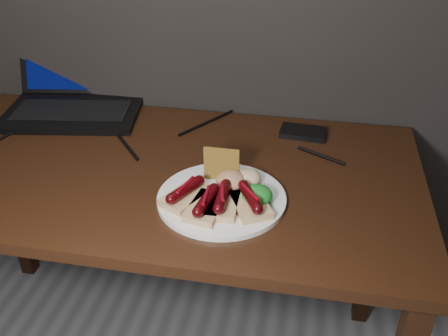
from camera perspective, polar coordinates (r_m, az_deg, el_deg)
desk at (r=1.34m, az=-8.72°, el=-2.94°), size 1.40×0.70×0.75m
laptop at (r=1.64m, az=-16.57°, el=8.35°), size 0.45×0.41×0.25m
hard_drive at (r=1.44m, az=9.04°, el=4.03°), size 0.13×0.08×0.02m
desk_cables at (r=1.42m, az=-7.95°, el=3.58°), size 0.97×0.36×0.01m
plate at (r=1.15m, az=-0.28°, el=-3.50°), size 0.34×0.34×0.01m
bread_sausage_left at (r=1.12m, az=-4.39°, el=-2.95°), size 0.11×0.13×0.04m
bread_sausage_center at (r=1.10m, az=-0.19°, el=-3.73°), size 0.07×0.12×0.04m
bread_sausage_right at (r=1.10m, az=3.00°, el=-3.78°), size 0.12×0.13×0.04m
bread_sausage_extra at (r=1.09m, az=-2.05°, el=-4.17°), size 0.09×0.12×0.04m
crispbread at (r=1.18m, az=-0.29°, el=0.43°), size 0.09×0.01×0.08m
salad_greens at (r=1.12m, az=3.80°, el=-3.08°), size 0.07×0.07×0.04m
salsa_mound at (r=1.16m, az=0.83°, el=-1.41°), size 0.07×0.07×0.04m
coleslaw_mound at (r=1.18m, az=2.70°, el=-1.10°), size 0.06×0.06×0.04m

